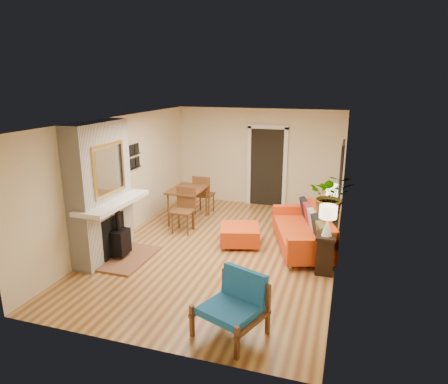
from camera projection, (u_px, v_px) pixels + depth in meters
The scene contains 10 objects.
room_shell at pixel (276, 165), 10.02m from camera, with size 6.50×6.50×6.50m.
fireplace at pixel (102, 195), 7.44m from camera, with size 1.09×1.68×2.60m.
sofa at pixel (305, 231), 8.06m from camera, with size 1.51×2.28×0.83m.
ottoman at pixel (240, 234), 8.28m from camera, with size 0.97×0.97×0.40m.
blue_chair at pixel (235, 301), 5.36m from camera, with size 1.03×1.02×0.84m.
dining_table at pixel (191, 195), 9.51m from camera, with size 0.78×1.87×1.01m.
console_table at pixel (328, 229), 7.61m from camera, with size 0.34×1.85×0.72m.
lamp_near at pixel (328, 217), 6.80m from camera, with size 0.30×0.30×0.54m.
lamp_far at pixel (332, 195), 8.12m from camera, with size 0.30×0.30×0.54m.
houseplant at pixel (331, 196), 7.64m from camera, with size 0.81×0.70×0.90m, color #1E5919.
Camera 1 is at (2.33, -7.12, 3.32)m, focal length 32.00 mm.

